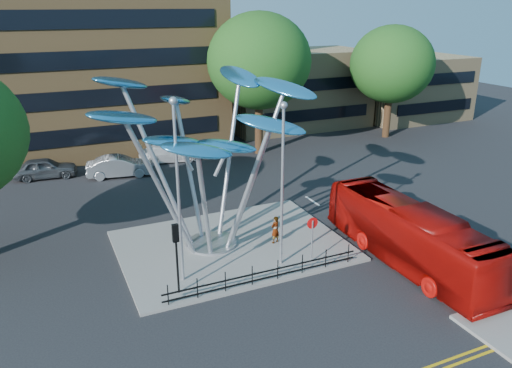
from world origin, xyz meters
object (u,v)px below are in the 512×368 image
no_entry_sign_island (312,232)px  tree_right (259,61)px  traffic_light_island (176,244)px  parked_car_mid (120,166)px  pedestrian (275,230)px  parked_car_left (45,168)px  street_lamp_left (177,177)px  tree_far (392,65)px  leaf_sculpture (205,124)px  parked_car_right (169,153)px  street_lamp_right (282,171)px  red_bus (409,235)px

no_entry_sign_island → tree_right: bearing=72.9°
traffic_light_island → parked_car_mid: bearing=88.3°
tree_right → pedestrian: (-6.72, -16.78, -7.11)m
parked_car_left → street_lamp_left: bearing=-159.4°
tree_right → parked_car_left: size_ratio=2.62×
tree_far → street_lamp_left: 32.37m
pedestrian → parked_car_left: 20.57m
parked_car_mid → leaf_sculpture: bearing=-161.0°
leaf_sculpture → traffic_light_island: leaf_sculpture is taller
tree_far → street_lamp_left: (-26.50, -18.50, -1.75)m
tree_far → parked_car_left: tree_far is taller
tree_far → street_lamp_left: tree_far is taller
parked_car_right → pedestrian: bearing=-168.8°
tree_far → parked_car_mid: size_ratio=2.19×
leaf_sculpture → pedestrian: 6.97m
leaf_sculpture → no_entry_sign_island: (4.07, -4.16, -5.06)m
pedestrian → parked_car_left: bearing=-77.0°
tree_right → street_lamp_right: bearing=-111.5°
traffic_light_island → street_lamp_left: bearing=63.4°
leaf_sculpture → street_lamp_left: (-2.43, -3.18, -1.52)m
traffic_light_island → no_entry_sign_island: bearing=0.1°
tree_right → traffic_light_island: size_ratio=3.54×
parked_car_left → parked_car_right: parked_car_left is taller
leaf_sculpture → parked_car_mid: bearing=99.7°
street_lamp_right → tree_right: bearing=68.5°
street_lamp_left → parked_car_right: size_ratio=1.75×
red_bus → no_entry_sign_island: bearing=158.0°
pedestrian → street_lamp_right: bearing=51.3°
tree_far → parked_car_right: tree_far is taller
tree_far → street_lamp_right: size_ratio=1.30×
parked_car_mid → parked_car_right: (4.50, 2.28, -0.08)m
street_lamp_left → parked_car_left: (-5.24, 19.10, -4.57)m
traffic_light_island → parked_car_left: (-4.74, 20.10, -1.83)m
tree_right → parked_car_right: size_ratio=2.41×
street_lamp_left → red_bus: bearing=-14.5°
no_entry_sign_island → red_bus: 4.98m
street_lamp_right → no_entry_sign_island: 3.64m
red_bus → pedestrian: bearing=139.6°
leaf_sculpture → parked_car_left: leaf_sculpture is taller
pedestrian → parked_car_left: (-11.02, 17.38, -0.14)m
tree_right → pedestrian: tree_right is taller
street_lamp_right → parked_car_mid: (-4.96, 17.61, -4.28)m
tree_far → traffic_light_island: size_ratio=3.16×
red_bus → parked_car_right: 23.23m
red_bus → tree_far: bearing=54.7°
street_lamp_right → tree_far: bearing=41.5°
street_lamp_right → parked_car_left: (-10.24, 19.60, -4.31)m
parked_car_left → parked_car_mid: parked_car_mid is taller
red_bus → pedestrian: red_bus is taller
tree_right → street_lamp_right: size_ratio=1.46×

